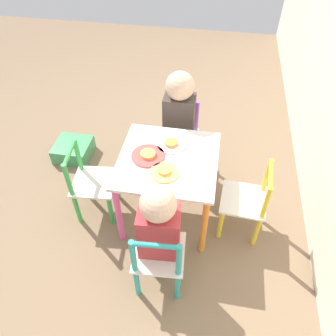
# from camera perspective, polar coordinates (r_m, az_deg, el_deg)

# --- Properties ---
(ground_plane) EXTENTS (6.00, 6.00, 0.00)m
(ground_plane) POSITION_cam_1_polar(r_m,az_deg,el_deg) (2.19, 0.00, -7.71)
(ground_plane) COLOR #7F664C
(kids_table) EXTENTS (0.55, 0.55, 0.49)m
(kids_table) POSITION_cam_1_polar(r_m,az_deg,el_deg) (1.88, 0.00, -0.14)
(kids_table) COLOR silver
(kids_table) RESTS_ON ground_plane
(chair_purple) EXTENTS (0.26, 0.26, 0.51)m
(chair_purple) POSITION_cam_1_polar(r_m,az_deg,el_deg) (2.34, 1.99, 5.26)
(chair_purple) COLOR silver
(chair_purple) RESTS_ON ground_plane
(chair_teal) EXTENTS (0.28, 0.28, 0.51)m
(chair_teal) POSITION_cam_1_polar(r_m,az_deg,el_deg) (1.72, -1.63, -15.35)
(chair_teal) COLOR silver
(chair_teal) RESTS_ON ground_plane
(chair_green) EXTENTS (0.28, 0.28, 0.51)m
(chair_green) POSITION_cam_1_polar(r_m,az_deg,el_deg) (2.08, -13.28, -2.62)
(chair_green) COLOR silver
(chair_green) RESTS_ON ground_plane
(chair_yellow) EXTENTS (0.28, 0.28, 0.51)m
(chair_yellow) POSITION_cam_1_polar(r_m,az_deg,el_deg) (1.98, 13.62, -5.75)
(chair_yellow) COLOR silver
(chair_yellow) RESTS_ON ground_plane
(child_left) EXTENTS (0.22, 0.20, 0.78)m
(child_left) POSITION_cam_1_polar(r_m,az_deg,el_deg) (2.15, 1.92, 8.97)
(child_left) COLOR #7A6B5B
(child_left) RESTS_ON ground_plane
(child_right) EXTENTS (0.22, 0.21, 0.71)m
(child_right) POSITION_cam_1_polar(r_m,az_deg,el_deg) (1.60, -1.50, -10.22)
(child_right) COLOR #38383D
(child_right) RESTS_ON ground_plane
(plate_left) EXTENTS (0.17, 0.17, 0.03)m
(plate_left) POSITION_cam_1_polar(r_m,az_deg,el_deg) (1.90, 0.58, 4.14)
(plate_left) COLOR white
(plate_left) RESTS_ON kids_table
(plate_right) EXTENTS (0.16, 0.16, 0.03)m
(plate_right) POSITION_cam_1_polar(r_m,az_deg,el_deg) (1.74, -0.63, -0.70)
(plate_right) COLOR #EADB66
(plate_right) RESTS_ON kids_table
(plate_front) EXTENTS (0.19, 0.19, 0.03)m
(plate_front) POSITION_cam_1_polar(r_m,az_deg,el_deg) (1.84, -3.50, 2.23)
(plate_front) COLOR #E54C47
(plate_front) RESTS_ON kids_table
(storage_bin) EXTENTS (0.25, 0.26, 0.12)m
(storage_bin) POSITION_cam_1_polar(r_m,az_deg,el_deg) (2.63, -16.14, 3.07)
(storage_bin) COLOR #3D8E56
(storage_bin) RESTS_ON ground_plane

